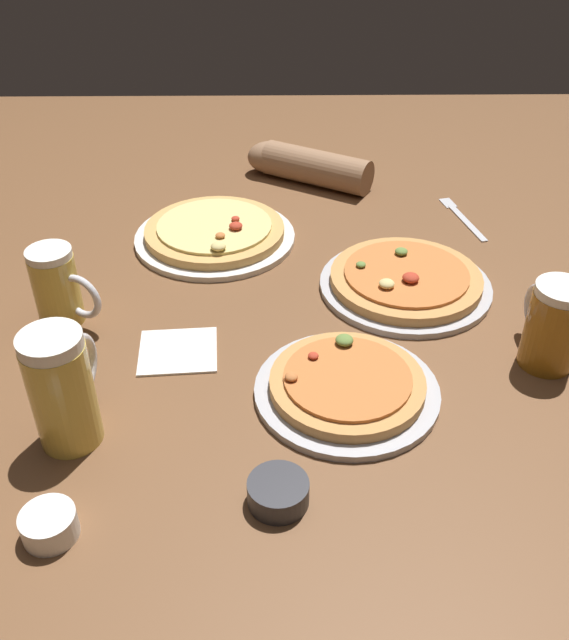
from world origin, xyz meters
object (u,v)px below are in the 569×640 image
Objects in this scene: beer_mug_amber at (552,325)px; fork_left at (462,217)px; diner_arm at (304,165)px; ramekin_sauce at (278,492)px; beer_mug_pale at (63,388)px; pizza_plate_near at (347,386)px; pizza_plate_far at (405,281)px; beer_mug_dark at (58,287)px; ramekin_butter at (49,525)px; pizza_plate_side at (215,233)px; napkin_folded at (178,350)px.

fork_left is (-0.02, 0.48, -0.07)m from beer_mug_amber.
fork_left is 0.68× the size of diner_arm.
ramekin_sauce is 0.39× the size of fork_left.
ramekin_sauce is (0.28, -0.12, -0.07)m from beer_mug_pale.
pizza_plate_near is 1.93× the size of beer_mug_amber.
pizza_plate_far is 0.61m from beer_mug_dark.
diner_arm is (0.07, 0.95, 0.02)m from ramekin_sauce.
ramekin_butter is (-0.27, -0.05, 0.00)m from ramekin_sauce.
beer_mug_pale is 2.26× the size of ramekin_sauce.
diner_arm is at bearing 86.08° from ramekin_sauce.
beer_mug_pale is 0.32m from ramekin_sauce.
diner_arm reaches higher than ramekin_sauce.
ramekin_sauce is 0.86m from fork_left.
beer_mug_dark is 0.54m from ramekin_sauce.
pizza_plate_side reaches higher than ramekin_butter.
beer_mug_amber is at bearing 12.39° from beer_mug_pale.
beer_mug_pale is (0.08, -0.27, 0.02)m from beer_mug_dark.
beer_mug_pale reaches higher than napkin_folded.
pizza_plate_far is 2.26× the size of beer_mug_dark.
ramekin_sauce is 0.63× the size of napkin_folded.
beer_mug_dark is 0.23m from napkin_folded.
ramekin_butter is at bearing -101.79° from pizza_plate_side.
fork_left is (0.52, 0.09, -0.01)m from pizza_plate_side.
beer_mug_amber is at bearing -48.37° from pizza_plate_far.
pizza_plate_far is 0.49m from diner_arm.
beer_mug_dark reaches higher than diner_arm.
beer_mug_amber is at bearing -8.66° from beer_mug_dark.
beer_mug_amber reaches higher than pizza_plate_side.
ramekin_sauce is 0.27× the size of diner_arm.
beer_mug_pale reaches higher than ramekin_butter.
beer_mug_pale is (-0.52, -0.37, 0.07)m from pizza_plate_far.
ramekin_butter is (-0.51, -0.53, 0.00)m from pizza_plate_far.
beer_mug_pale reaches higher than pizza_plate_side.
pizza_plate_near is 0.23m from ramekin_sauce.
beer_mug_dark reaches higher than ramekin_sauce.
beer_mug_amber reaches higher than pizza_plate_near.
beer_mug_amber reaches higher than ramekin_sauce.
pizza_plate_far is 0.96× the size of pizza_plate_side.
pizza_plate_near is 0.75m from diner_arm.
beer_mug_dark is at bearing -171.27° from pizza_plate_far.
beer_mug_pale is at bearing 93.67° from ramekin_butter.
beer_mug_amber is at bearing 13.19° from pizza_plate_near.
fork_left is at bearing 39.03° from napkin_folded.
pizza_plate_far is at bearing 64.30° from ramekin_sauce.
pizza_plate_far is 3.97× the size of ramekin_sauce.
pizza_plate_far is (0.13, 0.29, 0.00)m from pizza_plate_near.
fork_left is (0.68, 0.64, -0.08)m from beer_mug_pale.
napkin_folded is at bearing 158.41° from pizza_plate_near.
ramekin_sauce is at bearing -115.70° from pizza_plate_far.
napkin_folded is (-0.04, -0.36, -0.01)m from pizza_plate_side.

